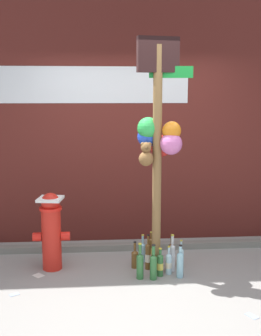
# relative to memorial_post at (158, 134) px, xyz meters

# --- Properties ---
(ground_plane) EXTENTS (14.00, 14.00, 0.00)m
(ground_plane) POSITION_rel_memorial_post_xyz_m (-0.18, -0.49, -1.54)
(ground_plane) COLOR gray
(building_wall) EXTENTS (10.00, 0.21, 3.70)m
(building_wall) POSITION_rel_memorial_post_xyz_m (-0.18, 1.16, 0.31)
(building_wall) COLOR #561E19
(building_wall) RESTS_ON ground_plane
(curb_strip) EXTENTS (8.00, 0.12, 0.08)m
(curb_strip) POSITION_rel_memorial_post_xyz_m (-0.18, 0.68, -1.50)
(curb_strip) COLOR slate
(curb_strip) RESTS_ON ground_plane
(memorial_post) EXTENTS (0.59, 0.46, 2.54)m
(memorial_post) POSITION_rel_memorial_post_xyz_m (0.00, 0.00, 0.00)
(memorial_post) COLOR olive
(memorial_post) RESTS_ON ground_plane
(fire_hydrant) EXTENTS (0.41, 0.30, 0.88)m
(fire_hydrant) POSITION_rel_memorial_post_xyz_m (-1.18, 0.14, -1.08)
(fire_hydrant) COLOR red
(fire_hydrant) RESTS_ON ground_plane
(bottle_0) EXTENTS (0.07, 0.07, 0.39)m
(bottle_0) POSITION_rel_memorial_post_xyz_m (-0.06, -0.22, -1.39)
(bottle_0) COLOR #337038
(bottle_0) RESTS_ON ground_plane
(bottle_1) EXTENTS (0.07, 0.07, 0.32)m
(bottle_1) POSITION_rel_memorial_post_xyz_m (0.02, -0.14, -1.41)
(bottle_1) COLOR #337038
(bottle_1) RESTS_ON ground_plane
(bottle_2) EXTENTS (0.07, 0.07, 0.32)m
(bottle_2) POSITION_rel_memorial_post_xyz_m (0.12, -0.10, -1.42)
(bottle_2) COLOR #B2DBEA
(bottle_2) RESTS_ON ground_plane
(bottle_3) EXTENTS (0.06, 0.06, 0.42)m
(bottle_3) POSITION_rel_memorial_post_xyz_m (0.17, -0.02, -1.37)
(bottle_3) COLOR silver
(bottle_3) RESTS_ON ground_plane
(bottle_4) EXTENTS (0.07, 0.07, 0.35)m
(bottle_4) POSITION_rel_memorial_post_xyz_m (0.19, 0.13, -1.41)
(bottle_4) COLOR brown
(bottle_4) RESTS_ON ground_plane
(bottle_5) EXTENTS (0.08, 0.08, 0.31)m
(bottle_5) POSITION_rel_memorial_post_xyz_m (-0.24, 0.10, -1.43)
(bottle_5) COLOR brown
(bottle_5) RESTS_ON ground_plane
(bottle_6) EXTENTS (0.06, 0.06, 0.37)m
(bottle_6) POSITION_rel_memorial_post_xyz_m (-0.03, 0.26, -1.39)
(bottle_6) COLOR brown
(bottle_6) RESTS_ON ground_plane
(bottle_7) EXTENTS (0.08, 0.08, 0.40)m
(bottle_7) POSITION_rel_memorial_post_xyz_m (-0.21, -0.20, -1.39)
(bottle_7) COLOR #337038
(bottle_7) RESTS_ON ground_plane
(bottle_8) EXTENTS (0.07, 0.07, 0.37)m
(bottle_8) POSITION_rel_memorial_post_xyz_m (0.23, -0.19, -1.39)
(bottle_8) COLOR #93CCE0
(bottle_8) RESTS_ON ground_plane
(bottle_9) EXTENTS (0.06, 0.06, 0.33)m
(bottle_9) POSITION_rel_memorial_post_xyz_m (0.29, 0.06, -1.42)
(bottle_9) COLOR #B2DBEA
(bottle_9) RESTS_ON ground_plane
(bottle_10) EXTENTS (0.06, 0.06, 0.34)m
(bottle_10) POSITION_rel_memorial_post_xyz_m (-0.13, 0.27, -1.41)
(bottle_10) COLOR #93CCE0
(bottle_10) RESTS_ON ground_plane
(bottle_11) EXTENTS (0.07, 0.07, 0.41)m
(bottle_11) POSITION_rel_memorial_post_xyz_m (-0.09, 0.05, -1.39)
(bottle_11) COLOR brown
(bottle_11) RESTS_ON ground_plane
(litter_0) EXTENTS (0.11, 0.10, 0.01)m
(litter_0) POSITION_rel_memorial_post_xyz_m (-1.48, -0.48, -1.54)
(litter_0) COLOR #8C99B2
(litter_0) RESTS_ON ground_plane
(litter_1) EXTENTS (0.12, 0.14, 0.01)m
(litter_1) POSITION_rel_memorial_post_xyz_m (0.72, -1.05, -1.54)
(litter_1) COLOR #8C99B2
(litter_1) RESTS_ON ground_plane
(litter_2) EXTENTS (0.13, 0.14, 0.01)m
(litter_2) POSITION_rel_memorial_post_xyz_m (-0.20, 0.17, -1.54)
(litter_2) COLOR silver
(litter_2) RESTS_ON ground_plane
(litter_3) EXTENTS (0.15, 0.15, 0.01)m
(litter_3) POSITION_rel_memorial_post_xyz_m (-1.31, -0.04, -1.54)
(litter_3) COLOR silver
(litter_3) RESTS_ON ground_plane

